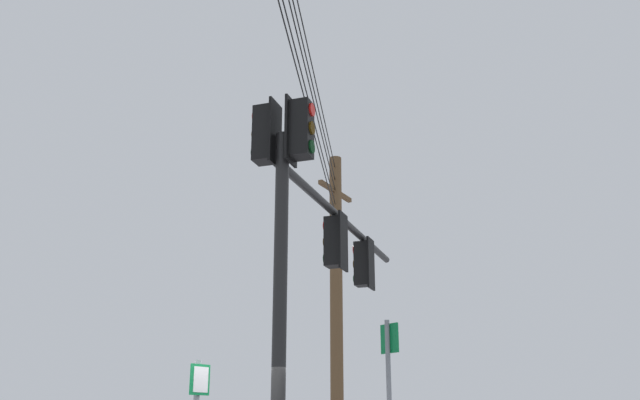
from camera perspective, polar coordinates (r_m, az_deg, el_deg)
signal_mast_assembly at (r=11.31m, az=-0.43°, el=-3.19°), size 3.39×6.15×6.48m
utility_pole_wooden at (r=19.06m, az=1.37°, el=-9.25°), size 1.19×1.62×9.20m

